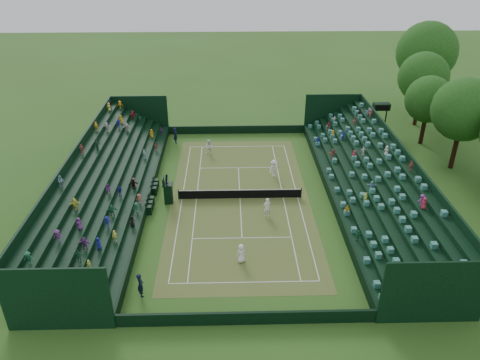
{
  "coord_description": "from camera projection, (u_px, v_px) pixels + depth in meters",
  "views": [
    {
      "loc": [
        -1.0,
        -38.04,
        22.67
      ],
      "look_at": [
        0.0,
        0.0,
        2.0
      ],
      "focal_mm": 35.0,
      "sensor_mm": 36.0,
      "label": 1
    }
  ],
  "objects": [
    {
      "name": "tennis_net",
      "position": [
        240.0,
        194.0,
        44.01
      ],
      "size": [
        11.67,
        0.1,
        1.06
      ],
      "color": "black",
      "rests_on": "ground"
    },
    {
      "name": "courtside_chairs",
      "position": [
        153.0,
        196.0,
        43.9
      ],
      "size": [
        0.53,
        5.5,
        1.15
      ],
      "color": "black",
      "rests_on": "ground"
    },
    {
      "name": "player_near_west",
      "position": [
        241.0,
        253.0,
        35.55
      ],
      "size": [
        0.92,
        0.78,
        1.59
      ],
      "primitive_type": "imported",
      "rotation": [
        0.0,
        0.0,
        3.57
      ],
      "color": "white",
      "rests_on": "ground"
    },
    {
      "name": "perimeter_wall_north",
      "position": [
        237.0,
        130.0,
        57.98
      ],
      "size": [
        17.17,
        0.2,
        1.0
      ],
      "primitive_type": "cube",
      "color": "black",
      "rests_on": "ground"
    },
    {
      "name": "perimeter_wall_south",
      "position": [
        246.0,
        318.0,
        30.07
      ],
      "size": [
        17.17,
        0.2,
        1.0
      ],
      "primitive_type": "cube",
      "color": "black",
      "rests_on": "ground"
    },
    {
      "name": "player_far_west",
      "position": [
        209.0,
        147.0,
        52.52
      ],
      "size": [
        0.91,
        0.74,
        1.73
      ],
      "primitive_type": "imported",
      "rotation": [
        0.0,
        0.0,
        -0.11
      ],
      "color": "white",
      "rests_on": "ground"
    },
    {
      "name": "perimeter_wall_east",
      "position": [
        330.0,
        193.0,
        44.22
      ],
      "size": [
        0.2,
        31.77,
        1.0
      ],
      "primitive_type": "cube",
      "color": "black",
      "rests_on": "ground"
    },
    {
      "name": "line_judge_north",
      "position": [
        175.0,
        135.0,
        55.19
      ],
      "size": [
        0.71,
        0.83,
        1.94
      ],
      "primitive_type": "imported",
      "rotation": [
        0.0,
        0.0,
        1.98
      ],
      "color": "black",
      "rests_on": "ground"
    },
    {
      "name": "north_grandstand",
      "position": [
        375.0,
        183.0,
        43.82
      ],
      "size": [
        6.6,
        32.0,
        4.9
      ],
      "color": "black",
      "rests_on": "ground"
    },
    {
      "name": "line_judge_south",
      "position": [
        140.0,
        285.0,
        32.22
      ],
      "size": [
        0.67,
        0.8,
        1.87
      ],
      "primitive_type": "imported",
      "rotation": [
        0.0,
        0.0,
        1.96
      ],
      "color": "black",
      "rests_on": "ground"
    },
    {
      "name": "umpire_chair",
      "position": [
        168.0,
        191.0,
        43.02
      ],
      "size": [
        0.95,
        0.95,
        2.97
      ],
      "color": "black",
      "rests_on": "ground"
    },
    {
      "name": "tree_row",
      "position": [
        455.0,
        91.0,
        51.39
      ],
      "size": [
        10.26,
        37.49,
        12.03
      ],
      "color": "black",
      "rests_on": "ground"
    },
    {
      "name": "south_grandstand",
      "position": [
        103.0,
        186.0,
        43.23
      ],
      "size": [
        6.6,
        32.0,
        4.9
      ],
      "color": "black",
      "rests_on": "ground"
    },
    {
      "name": "ground",
      "position": [
        240.0,
        199.0,
        44.26
      ],
      "size": [
        160.0,
        160.0,
        0.0
      ],
      "primitive_type": "plane",
      "color": "#2F571B",
      "rests_on": "ground"
    },
    {
      "name": "court_surface",
      "position": [
        240.0,
        198.0,
        44.26
      ],
      "size": [
        12.97,
        26.77,
        0.01
      ],
      "primitive_type": "cube",
      "color": "#376A23",
      "rests_on": "ground"
    },
    {
      "name": "perimeter_wall_west",
      "position": [
        150.0,
        195.0,
        43.83
      ],
      "size": [
        0.2,
        31.77,
        1.0
      ],
      "primitive_type": "cube",
      "color": "black",
      "rests_on": "ground"
    },
    {
      "name": "player_near_east",
      "position": [
        267.0,
        207.0,
        41.1
      ],
      "size": [
        0.76,
        0.57,
        1.87
      ],
      "primitive_type": "imported",
      "rotation": [
        0.0,
        0.0,
        3.34
      ],
      "color": "white",
      "rests_on": "ground"
    },
    {
      "name": "player_far_east",
      "position": [
        274.0,
        168.0,
        47.76
      ],
      "size": [
        1.37,
        1.3,
        1.86
      ],
      "primitive_type": "imported",
      "rotation": [
        0.0,
        0.0,
        0.7
      ],
      "color": "white",
      "rests_on": "ground"
    },
    {
      "name": "scoreboard_tower",
      "position": [
        381.0,
        108.0,
        57.23
      ],
      "size": [
        2.0,
        1.0,
        3.7
      ],
      "color": "black",
      "rests_on": "ground"
    }
  ]
}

